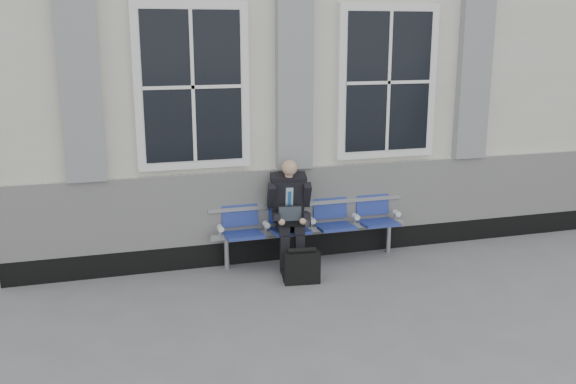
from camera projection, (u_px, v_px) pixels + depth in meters
name	position (u px, v px, depth m)	size (l,w,h in m)	color
ground	(406.00, 292.00, 7.30)	(70.00, 70.00, 0.00)	slate
station_building	(310.00, 75.00, 9.99)	(14.40, 4.40, 4.49)	silver
bench	(310.00, 219.00, 8.20)	(2.60, 0.47, 0.91)	#9EA0A3
businessman	(289.00, 209.00, 7.95)	(0.56, 0.76, 1.36)	black
briefcase	(302.00, 267.00, 7.52)	(0.44, 0.23, 0.43)	black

